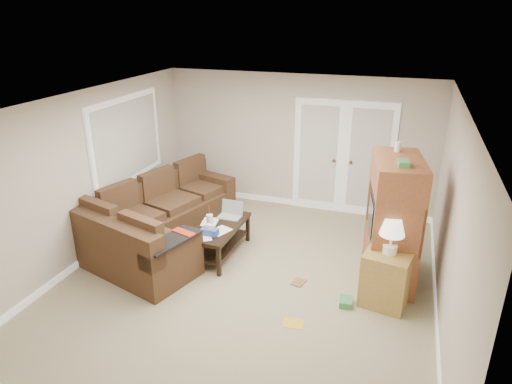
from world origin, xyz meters
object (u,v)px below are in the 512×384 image
(side_cabinet, at_px, (387,274))
(coffee_table, at_px, (219,238))
(sectional_sofa, at_px, (154,224))
(tv_armoire, at_px, (392,221))

(side_cabinet, bearing_deg, coffee_table, 179.96)
(sectional_sofa, relative_size, tv_armoire, 1.76)
(sectional_sofa, bearing_deg, side_cabinet, 9.93)
(side_cabinet, bearing_deg, tv_armoire, 102.36)
(sectional_sofa, relative_size, coffee_table, 2.72)
(tv_armoire, bearing_deg, coffee_table, 172.91)
(coffee_table, bearing_deg, tv_armoire, 3.81)
(coffee_table, xyz_separation_m, tv_armoire, (2.50, 0.09, 0.62))
(coffee_table, bearing_deg, side_cabinet, -9.20)
(sectional_sofa, height_order, coffee_table, sectional_sofa)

